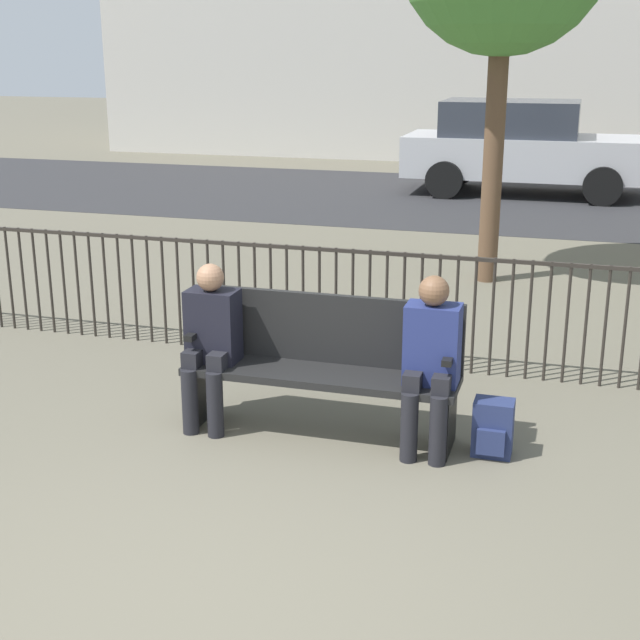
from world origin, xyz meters
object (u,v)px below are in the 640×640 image
Objects in this scene: parked_car_0 at (522,146)px; seated_person_1 at (431,357)px; seated_person_0 at (210,338)px; park_bench at (323,360)px; backpack at (493,429)px.

seated_person_1 is at bearing -88.57° from parked_car_0.
seated_person_0 is at bearing -96.29° from parked_car_0.
park_bench is 0.43× the size of parked_car_0.
parked_car_0 is at bearing 83.71° from seated_person_0.
park_bench is 1.62× the size of seated_person_0.
backpack is (0.40, 0.06, -0.46)m from seated_person_1.
parked_car_0 is at bearing 93.54° from backpack.
seated_person_1 is at bearing 0.06° from seated_person_0.
parked_car_0 is at bearing 87.56° from park_bench.
seated_person_0 is (-0.75, -0.13, 0.13)m from park_bench.
backpack is 0.09× the size of parked_car_0.
seated_person_1 reaches higher than park_bench.
seated_person_1 reaches higher than seated_person_0.
parked_car_0 is (1.21, 10.95, 0.22)m from seated_person_0.
backpack is at bearing 1.93° from seated_person_0.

